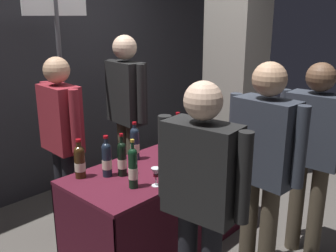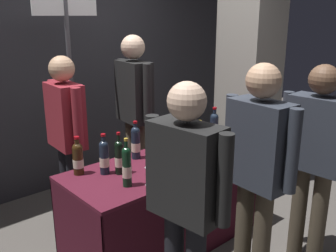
{
  "view_description": "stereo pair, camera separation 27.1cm",
  "coord_description": "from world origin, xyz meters",
  "px_view_note": "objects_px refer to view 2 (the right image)",
  "views": [
    {
      "loc": [
        -2.1,
        -1.95,
        1.89
      ],
      "look_at": [
        0.0,
        0.0,
        1.04
      ],
      "focal_mm": 40.21,
      "sensor_mm": 36.0,
      "label": 1
    },
    {
      "loc": [
        -1.91,
        -2.14,
        1.89
      ],
      "look_at": [
        0.0,
        0.0,
        1.04
      ],
      "focal_mm": 40.21,
      "sensor_mm": 36.0,
      "label": 2
    }
  ],
  "objects_px": {
    "concrete_pillar": "(251,45)",
    "taster_foreground_right": "(258,163)",
    "wine_glass_near_taster": "(162,169)",
    "wine_glass_mid": "(216,143)",
    "tasting_table": "(168,186)",
    "vendor_presenter": "(134,104)",
    "display_bottle_0": "(181,134)",
    "booth_signpost": "(71,81)",
    "wine_glass_near_vendor": "(150,173)",
    "featured_wine_bottle": "(136,142)"
  },
  "relations": [
    {
      "from": "taster_foreground_right",
      "to": "booth_signpost",
      "type": "bearing_deg",
      "value": 11.83
    },
    {
      "from": "display_bottle_0",
      "to": "wine_glass_mid",
      "type": "bearing_deg",
      "value": -64.69
    },
    {
      "from": "tasting_table",
      "to": "taster_foreground_right",
      "type": "bearing_deg",
      "value": -86.51
    },
    {
      "from": "featured_wine_bottle",
      "to": "wine_glass_near_vendor",
      "type": "bearing_deg",
      "value": -116.75
    },
    {
      "from": "tasting_table",
      "to": "vendor_presenter",
      "type": "distance_m",
      "value": 1.02
    },
    {
      "from": "vendor_presenter",
      "to": "concrete_pillar",
      "type": "bearing_deg",
      "value": 80.84
    },
    {
      "from": "wine_glass_near_vendor",
      "to": "wine_glass_near_taster",
      "type": "relative_size",
      "value": 1.13
    },
    {
      "from": "taster_foreground_right",
      "to": "concrete_pillar",
      "type": "bearing_deg",
      "value": -47.38
    },
    {
      "from": "vendor_presenter",
      "to": "booth_signpost",
      "type": "bearing_deg",
      "value": -115.24
    },
    {
      "from": "featured_wine_bottle",
      "to": "wine_glass_near_taster",
      "type": "relative_size",
      "value": 2.71
    },
    {
      "from": "wine_glass_mid",
      "to": "booth_signpost",
      "type": "distance_m",
      "value": 1.52
    },
    {
      "from": "tasting_table",
      "to": "taster_foreground_right",
      "type": "xyz_separation_m",
      "value": [
        0.05,
        -0.82,
        0.45
      ]
    },
    {
      "from": "tasting_table",
      "to": "wine_glass_mid",
      "type": "relative_size",
      "value": 11.68
    },
    {
      "from": "display_bottle_0",
      "to": "taster_foreground_right",
      "type": "height_order",
      "value": "taster_foreground_right"
    },
    {
      "from": "tasting_table",
      "to": "wine_glass_mid",
      "type": "bearing_deg",
      "value": -21.5
    },
    {
      "from": "featured_wine_bottle",
      "to": "wine_glass_mid",
      "type": "xyz_separation_m",
      "value": [
        0.56,
        -0.39,
        -0.04
      ]
    },
    {
      "from": "concrete_pillar",
      "to": "display_bottle_0",
      "type": "xyz_separation_m",
      "value": [
        -1.38,
        -0.31,
        -0.69
      ]
    },
    {
      "from": "wine_glass_near_taster",
      "to": "booth_signpost",
      "type": "distance_m",
      "value": 1.47
    },
    {
      "from": "tasting_table",
      "to": "booth_signpost",
      "type": "xyz_separation_m",
      "value": [
        -0.22,
        1.16,
        0.76
      ]
    },
    {
      "from": "concrete_pillar",
      "to": "wine_glass_near_taster",
      "type": "xyz_separation_m",
      "value": [
        -1.91,
        -0.68,
        -0.75
      ]
    },
    {
      "from": "tasting_table",
      "to": "taster_foreground_right",
      "type": "height_order",
      "value": "taster_foreground_right"
    },
    {
      "from": "booth_signpost",
      "to": "featured_wine_bottle",
      "type": "bearing_deg",
      "value": -86.02
    },
    {
      "from": "wine_glass_mid",
      "to": "wine_glass_near_taster",
      "type": "distance_m",
      "value": 0.68
    },
    {
      "from": "tasting_table",
      "to": "featured_wine_bottle",
      "type": "xyz_separation_m",
      "value": [
        -0.15,
        0.23,
        0.37
      ]
    },
    {
      "from": "concrete_pillar",
      "to": "wine_glass_mid",
      "type": "bearing_deg",
      "value": -154.04
    },
    {
      "from": "wine_glass_near_vendor",
      "to": "wine_glass_mid",
      "type": "bearing_deg",
      "value": 6.57
    },
    {
      "from": "wine_glass_mid",
      "to": "wine_glass_near_taster",
      "type": "relative_size",
      "value": 1.24
    },
    {
      "from": "wine_glass_near_taster",
      "to": "booth_signpost",
      "type": "xyz_separation_m",
      "value": [
        0.05,
        1.4,
        0.45
      ]
    },
    {
      "from": "display_bottle_0",
      "to": "taster_foreground_right",
      "type": "xyz_separation_m",
      "value": [
        -0.22,
        -0.95,
        0.08
      ]
    },
    {
      "from": "display_bottle_0",
      "to": "vendor_presenter",
      "type": "height_order",
      "value": "vendor_presenter"
    },
    {
      "from": "vendor_presenter",
      "to": "taster_foreground_right",
      "type": "relative_size",
      "value": 1.06
    },
    {
      "from": "wine_glass_near_vendor",
      "to": "vendor_presenter",
      "type": "bearing_deg",
      "value": 57.67
    },
    {
      "from": "concrete_pillar",
      "to": "wine_glass_near_taster",
      "type": "height_order",
      "value": "concrete_pillar"
    },
    {
      "from": "tasting_table",
      "to": "wine_glass_near_vendor",
      "type": "relative_size",
      "value": 12.87
    },
    {
      "from": "wine_glass_near_taster",
      "to": "vendor_presenter",
      "type": "height_order",
      "value": "vendor_presenter"
    },
    {
      "from": "tasting_table",
      "to": "display_bottle_0",
      "type": "bearing_deg",
      "value": 26.33
    },
    {
      "from": "display_bottle_0",
      "to": "featured_wine_bottle",
      "type": "bearing_deg",
      "value": 167.05
    },
    {
      "from": "display_bottle_0",
      "to": "vendor_presenter",
      "type": "xyz_separation_m",
      "value": [
        0.03,
        0.7,
        0.15
      ]
    },
    {
      "from": "concrete_pillar",
      "to": "taster_foreground_right",
      "type": "bearing_deg",
      "value": -141.5
    },
    {
      "from": "wine_glass_near_taster",
      "to": "concrete_pillar",
      "type": "bearing_deg",
      "value": 19.71
    },
    {
      "from": "wine_glass_mid",
      "to": "booth_signpost",
      "type": "bearing_deg",
      "value": 115.3
    },
    {
      "from": "display_bottle_0",
      "to": "wine_glass_mid",
      "type": "distance_m",
      "value": 0.32
    },
    {
      "from": "concrete_pillar",
      "to": "wine_glass_mid",
      "type": "relative_size",
      "value": 21.35
    },
    {
      "from": "wine_glass_near_taster",
      "to": "wine_glass_mid",
      "type": "bearing_deg",
      "value": 6.96
    },
    {
      "from": "wine_glass_near_vendor",
      "to": "wine_glass_near_taster",
      "type": "height_order",
      "value": "wine_glass_near_vendor"
    },
    {
      "from": "tasting_table",
      "to": "vendor_presenter",
      "type": "height_order",
      "value": "vendor_presenter"
    },
    {
      "from": "concrete_pillar",
      "to": "display_bottle_0",
      "type": "relative_size",
      "value": 9.27
    },
    {
      "from": "wine_glass_near_vendor",
      "to": "featured_wine_bottle",
      "type": "bearing_deg",
      "value": 63.25
    },
    {
      "from": "concrete_pillar",
      "to": "wine_glass_mid",
      "type": "height_order",
      "value": "concrete_pillar"
    },
    {
      "from": "concrete_pillar",
      "to": "taster_foreground_right",
      "type": "xyz_separation_m",
      "value": [
        -1.59,
        -1.27,
        -0.61
      ]
    }
  ]
}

